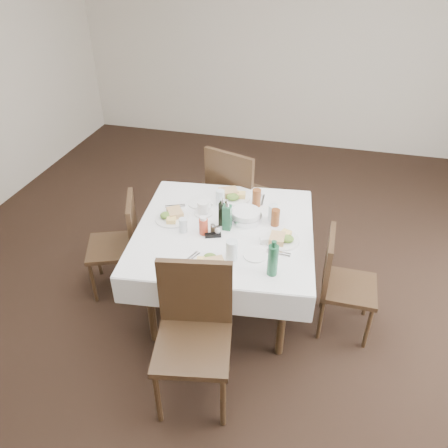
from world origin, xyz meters
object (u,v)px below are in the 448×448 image
object	(u,v)px
dining_table	(224,237)
ketchup_bottle	(203,226)
chair_east	(339,278)
water_n	(220,198)
coffee_mug	(203,208)
water_w	(183,225)
oil_cruet_dark	(223,213)
green_bottle	(273,260)
water_s	(232,250)
chair_north	(236,192)
water_e	(273,213)
chair_south	(194,325)
chair_west	(122,239)
bread_basket	(246,216)
oil_cruet_green	(227,216)

from	to	relation	value
dining_table	ketchup_bottle	distance (m)	0.22
chair_east	water_n	distance (m)	1.13
coffee_mug	dining_table	bearing A→B (deg)	-36.52
dining_table	chair_east	bearing A→B (deg)	-2.30
water_w	coffee_mug	distance (m)	0.28
oil_cruet_dark	green_bottle	size ratio (longest dim) A/B	0.93
water_w	dining_table	bearing A→B (deg)	22.01
water_s	oil_cruet_dark	xyz separation A→B (m)	(-0.16, 0.39, 0.03)
chair_east	coffee_mug	size ratio (longest dim) A/B	5.74
chair_north	water_e	size ratio (longest dim) A/B	7.77
chair_south	water_n	size ratio (longest dim) A/B	7.57
chair_east	water_w	world-z (taller)	water_w
chair_west	water_e	bearing A→B (deg)	9.21
water_n	oil_cruet_dark	xyz separation A→B (m)	(0.09, -0.27, 0.04)
chair_north	water_w	world-z (taller)	chair_north
chair_south	oil_cruet_dark	xyz separation A→B (m)	(-0.03, 0.87, 0.30)
chair_west	green_bottle	xyz separation A→B (m)	(1.31, -0.43, 0.38)
chair_west	water_e	distance (m)	1.28
water_w	oil_cruet_dark	bearing A→B (deg)	31.95
chair_north	oil_cruet_dark	bearing A→B (deg)	-84.14
dining_table	ketchup_bottle	bearing A→B (deg)	-141.94
oil_cruet_dark	green_bottle	bearing A→B (deg)	-46.67
bread_basket	green_bottle	distance (m)	0.66
chair_west	water_s	size ratio (longest dim) A/B	5.89
chair_south	oil_cruet_green	bearing A→B (deg)	89.24
oil_cruet_dark	oil_cruet_green	xyz separation A→B (m)	(0.04, -0.05, 0.01)
coffee_mug	chair_north	bearing A→B (deg)	81.10
water_w	ketchup_bottle	size ratio (longest dim) A/B	0.76
chair_east	water_w	xyz separation A→B (m)	(-1.18, -0.08, 0.33)
chair_east	ketchup_bottle	size ratio (longest dim) A/B	5.82
coffee_mug	green_bottle	bearing A→B (deg)	-42.51
chair_east	oil_cruet_dark	bearing A→B (deg)	174.71
water_s	green_bottle	distance (m)	0.31
dining_table	water_n	world-z (taller)	water_n
water_n	bread_basket	distance (m)	0.31
water_e	green_bottle	xyz separation A→B (m)	(0.10, -0.63, 0.05)
green_bottle	water_e	bearing A→B (deg)	98.62
chair_north	oil_cruet_dark	size ratio (longest dim) A/B	4.25
dining_table	water_e	xyz separation A→B (m)	(0.34, 0.20, 0.15)
chair_south	water_s	world-z (taller)	chair_south
water_s	green_bottle	bearing A→B (deg)	-16.62
water_s	bread_basket	distance (m)	0.50
chair_east	oil_cruet_green	size ratio (longest dim) A/B	3.29
water_e	green_bottle	distance (m)	0.64
ketchup_bottle	water_w	bearing A→B (deg)	-175.45
water_e	water_n	bearing A→B (deg)	164.62
dining_table	chair_east	distance (m)	0.92
oil_cruet_dark	coffee_mug	distance (m)	0.22
water_w	coffee_mug	world-z (taller)	water_w
chair_north	chair_west	world-z (taller)	chair_north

